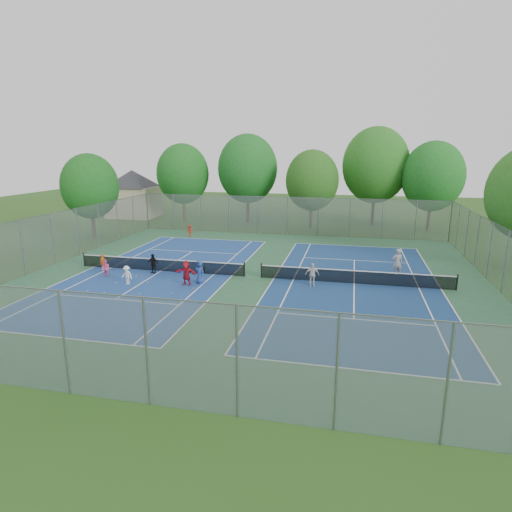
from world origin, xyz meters
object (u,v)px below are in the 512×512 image
Objects in this scene: ball_hopper at (203,269)px; net_left at (161,265)px; ball_crate at (181,271)px; instructor at (397,263)px; net_right at (354,277)px.

net_left is at bearing -173.79° from ball_hopper.
ball_crate is 0.15× the size of instructor.
net_left is at bearing -1.95° from instructor.
ball_crate is (1.62, -0.10, -0.32)m from net_left.
instructor is at bearing 8.49° from ball_hopper.
net_left is 17.09m from instructor.
ball_hopper is (-10.81, 0.35, -0.20)m from net_right.
net_right is at bearing 0.44° from ball_crate.
ball_hopper reaches higher than ball_crate.
net_left reaches higher than ball_crate.
net_left is 25.28× the size of ball_hopper.
net_right reaches higher than ball_crate.
net_right is at bearing -1.84° from ball_hopper.
net_left is 1.00× the size of net_right.
instructor reaches higher than ball_hopper.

